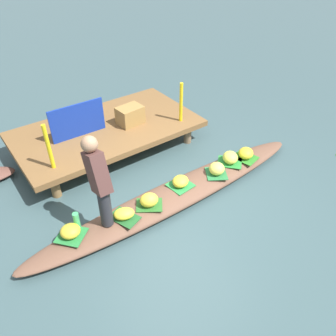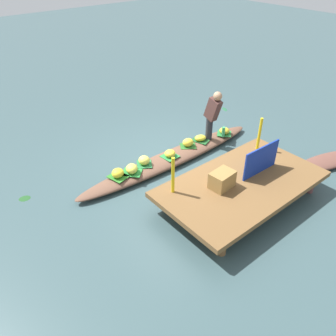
{
  "view_description": "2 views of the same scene",
  "coord_description": "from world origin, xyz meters",
  "px_view_note": "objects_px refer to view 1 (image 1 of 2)",
  "views": [
    {
      "loc": [
        -2.33,
        -2.96,
        3.46
      ],
      "look_at": [
        0.04,
        0.28,
        0.41
      ],
      "focal_mm": 35.93,
      "sensor_mm": 36.0,
      "label": 1
    },
    {
      "loc": [
        4.24,
        5.01,
        4.27
      ],
      "look_at": [
        0.48,
        0.44,
        0.27
      ],
      "focal_mm": 36.76,
      "sensor_mm": 36.0,
      "label": 2
    }
  ],
  "objects_px": {
    "banana_bunch_1": "(180,181)",
    "water_bottle": "(77,221)",
    "market_banner": "(78,121)",
    "banana_bunch_5": "(70,231)",
    "banana_bunch_6": "(246,153)",
    "vendor_person": "(99,179)",
    "banana_bunch_3": "(149,200)",
    "produce_crate": "(130,115)",
    "vendor_boat": "(177,194)",
    "banana_bunch_0": "(124,214)",
    "banana_bunch_4": "(217,169)",
    "banana_bunch_2": "(230,157)"
  },
  "relations": [
    {
      "from": "banana_bunch_5",
      "to": "banana_bunch_1",
      "type": "bearing_deg",
      "value": -1.29
    },
    {
      "from": "vendor_person",
      "to": "water_bottle",
      "type": "relative_size",
      "value": 4.97
    },
    {
      "from": "banana_bunch_4",
      "to": "water_bottle",
      "type": "distance_m",
      "value": 2.23
    },
    {
      "from": "banana_bunch_3",
      "to": "water_bottle",
      "type": "height_order",
      "value": "water_bottle"
    },
    {
      "from": "banana_bunch_0",
      "to": "banana_bunch_3",
      "type": "distance_m",
      "value": 0.4
    },
    {
      "from": "vendor_person",
      "to": "water_bottle",
      "type": "xyz_separation_m",
      "value": [
        -0.35,
        0.08,
        -0.58
      ]
    },
    {
      "from": "banana_bunch_0",
      "to": "produce_crate",
      "type": "bearing_deg",
      "value": 56.17
    },
    {
      "from": "banana_bunch_2",
      "to": "water_bottle",
      "type": "distance_m",
      "value": 2.6
    },
    {
      "from": "banana_bunch_0",
      "to": "banana_bunch_6",
      "type": "height_order",
      "value": "banana_bunch_6"
    },
    {
      "from": "banana_bunch_3",
      "to": "banana_bunch_0",
      "type": "bearing_deg",
      "value": -179.48
    },
    {
      "from": "banana_bunch_0",
      "to": "produce_crate",
      "type": "relative_size",
      "value": 0.64
    },
    {
      "from": "banana_bunch_2",
      "to": "banana_bunch_4",
      "type": "height_order",
      "value": "banana_bunch_4"
    },
    {
      "from": "banana_bunch_5",
      "to": "market_banner",
      "type": "bearing_deg",
      "value": 61.42
    },
    {
      "from": "vendor_boat",
      "to": "banana_bunch_3",
      "type": "distance_m",
      "value": 0.56
    },
    {
      "from": "banana_bunch_0",
      "to": "banana_bunch_4",
      "type": "distance_m",
      "value": 1.64
    },
    {
      "from": "banana_bunch_1",
      "to": "market_banner",
      "type": "xyz_separation_m",
      "value": [
        -0.74,
        1.84,
        0.44
      ]
    },
    {
      "from": "vendor_boat",
      "to": "banana_bunch_6",
      "type": "relative_size",
      "value": 18.07
    },
    {
      "from": "banana_bunch_6",
      "to": "market_banner",
      "type": "bearing_deg",
      "value": 137.02
    },
    {
      "from": "banana_bunch_2",
      "to": "vendor_person",
      "type": "bearing_deg",
      "value": 178.72
    },
    {
      "from": "market_banner",
      "to": "banana_bunch_1",
      "type": "bearing_deg",
      "value": -67.05
    },
    {
      "from": "banana_bunch_3",
      "to": "banana_bunch_6",
      "type": "height_order",
      "value": "banana_bunch_3"
    },
    {
      "from": "banana_bunch_2",
      "to": "banana_bunch_4",
      "type": "xyz_separation_m",
      "value": [
        -0.38,
        -0.09,
        0.0
      ]
    },
    {
      "from": "vendor_boat",
      "to": "vendor_person",
      "type": "xyz_separation_m",
      "value": [
        -1.15,
        0.07,
        0.8
      ]
    },
    {
      "from": "banana_bunch_3",
      "to": "vendor_person",
      "type": "height_order",
      "value": "vendor_person"
    },
    {
      "from": "banana_bunch_4",
      "to": "market_banner",
      "type": "height_order",
      "value": "market_banner"
    },
    {
      "from": "banana_bunch_5",
      "to": "vendor_person",
      "type": "height_order",
      "value": "vendor_person"
    },
    {
      "from": "banana_bunch_6",
      "to": "vendor_person",
      "type": "relative_size",
      "value": 0.21
    },
    {
      "from": "vendor_person",
      "to": "market_banner",
      "type": "xyz_separation_m",
      "value": [
        0.5,
        1.8,
        -0.18
      ]
    },
    {
      "from": "banana_bunch_0",
      "to": "water_bottle",
      "type": "xyz_separation_m",
      "value": [
        -0.57,
        0.2,
        0.05
      ]
    },
    {
      "from": "banana_bunch_0",
      "to": "banana_bunch_5",
      "type": "relative_size",
      "value": 1.11
    },
    {
      "from": "banana_bunch_6",
      "to": "produce_crate",
      "type": "relative_size",
      "value": 0.61
    },
    {
      "from": "banana_bunch_0",
      "to": "vendor_person",
      "type": "height_order",
      "value": "vendor_person"
    },
    {
      "from": "banana_bunch_1",
      "to": "market_banner",
      "type": "height_order",
      "value": "market_banner"
    },
    {
      "from": "vendor_person",
      "to": "banana_bunch_5",
      "type": "bearing_deg",
      "value": 179.33
    },
    {
      "from": "banana_bunch_2",
      "to": "market_banner",
      "type": "xyz_separation_m",
      "value": [
        -1.75,
        1.85,
        0.42
      ]
    },
    {
      "from": "banana_bunch_5",
      "to": "water_bottle",
      "type": "xyz_separation_m",
      "value": [
        0.13,
        0.08,
        0.04
      ]
    },
    {
      "from": "banana_bunch_4",
      "to": "market_banner",
      "type": "xyz_separation_m",
      "value": [
        -1.37,
        1.94,
        0.42
      ]
    },
    {
      "from": "water_bottle",
      "to": "banana_bunch_6",
      "type": "bearing_deg",
      "value": -3.74
    },
    {
      "from": "banana_bunch_4",
      "to": "vendor_person",
      "type": "relative_size",
      "value": 0.2
    },
    {
      "from": "banana_bunch_1",
      "to": "banana_bunch_5",
      "type": "bearing_deg",
      "value": 178.71
    },
    {
      "from": "banana_bunch_1",
      "to": "water_bottle",
      "type": "relative_size",
      "value": 1.03
    },
    {
      "from": "banana_bunch_0",
      "to": "banana_bunch_2",
      "type": "xyz_separation_m",
      "value": [
        2.03,
        0.07,
        0.02
      ]
    },
    {
      "from": "banana_bunch_0",
      "to": "banana_bunch_3",
      "type": "height_order",
      "value": "banana_bunch_3"
    },
    {
      "from": "banana_bunch_0",
      "to": "banana_bunch_3",
      "type": "xyz_separation_m",
      "value": [
        0.4,
        0.0,
        0.03
      ]
    },
    {
      "from": "market_banner",
      "to": "produce_crate",
      "type": "height_order",
      "value": "market_banner"
    },
    {
      "from": "banana_bunch_2",
      "to": "water_bottle",
      "type": "relative_size",
      "value": 1.11
    },
    {
      "from": "banana_bunch_3",
      "to": "market_banner",
      "type": "xyz_separation_m",
      "value": [
        -0.12,
        1.92,
        0.42
      ]
    },
    {
      "from": "banana_bunch_1",
      "to": "market_banner",
      "type": "bearing_deg",
      "value": 111.94
    },
    {
      "from": "banana_bunch_0",
      "to": "banana_bunch_5",
      "type": "height_order",
      "value": "banana_bunch_5"
    },
    {
      "from": "vendor_boat",
      "to": "banana_bunch_5",
      "type": "xyz_separation_m",
      "value": [
        -1.62,
        0.08,
        0.18
      ]
    }
  ]
}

